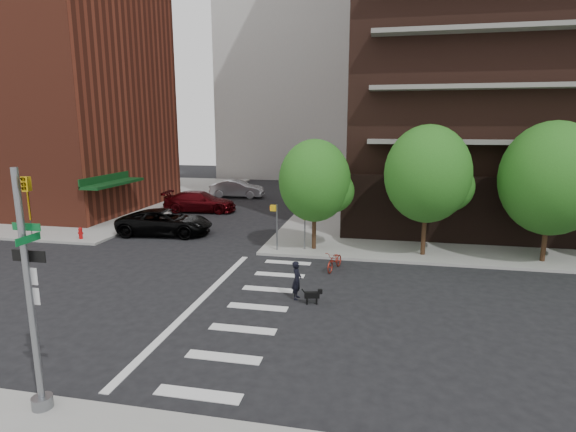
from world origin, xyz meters
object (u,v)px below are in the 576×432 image
scooter (335,261)px  dog_walker (297,280)px  fire_hydrant (81,233)px  parked_car_silver (237,189)px  traffic_signal (33,312)px  parked_car_maroon (200,202)px  parked_car_black (165,222)px

scooter → dog_walker: bearing=-91.3°
fire_hydrant → parked_car_silver: (4.18, 18.48, 0.32)m
fire_hydrant → parked_car_silver: 18.95m
fire_hydrant → parked_car_silver: bearing=77.3°
traffic_signal → dog_walker: size_ratio=3.73×
traffic_signal → parked_car_maroon: 26.74m
fire_hydrant → parked_car_maroon: parked_car_maroon is taller
scooter → parked_car_black: bearing=170.8°
fire_hydrant → parked_car_black: bearing=30.9°
parked_car_silver → scooter: 24.10m
scooter → dog_walker: dog_walker is taller
traffic_signal → parked_car_silver: 34.33m
scooter → dog_walker: (-1.17, -4.09, 0.32)m
fire_hydrant → traffic_signal: bearing=-56.7°
fire_hydrant → parked_car_maroon: (3.52, 10.57, 0.31)m
fire_hydrant → parked_car_black: parked_car_black is taller
fire_hydrant → scooter: size_ratio=0.40×
traffic_signal → parked_car_silver: size_ratio=1.14×
traffic_signal → fire_hydrant: 18.42m
traffic_signal → fire_hydrant: size_ratio=8.20×
fire_hydrant → dog_walker: dog_walker is taller
fire_hydrant → parked_car_silver: size_ratio=0.14×
parked_car_maroon → dog_walker: size_ratio=3.69×
traffic_signal → parked_car_maroon: traffic_signal is taller
parked_car_silver → fire_hydrant: bearing=164.0°
fire_hydrant → parked_car_maroon: size_ratio=0.12×
parked_car_silver → scooter: size_ratio=2.87×
parked_car_black → dog_walker: size_ratio=3.77×
fire_hydrant → dog_walker: (14.85, -6.60, 0.25)m
dog_walker → scooter: bearing=-14.1°
fire_hydrant → scooter: (16.02, -2.51, -0.07)m
traffic_signal → scooter: traffic_signal is taller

